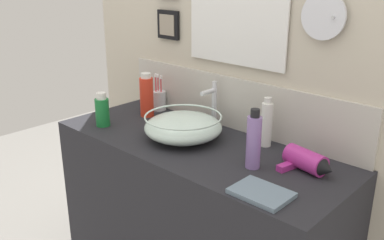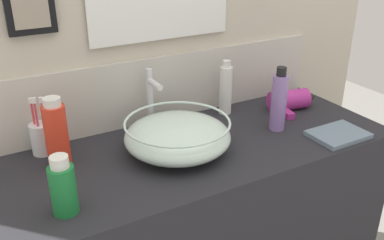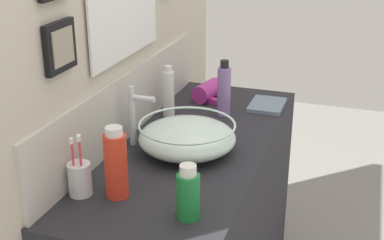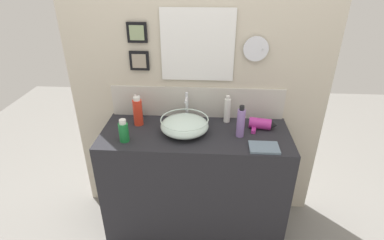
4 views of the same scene
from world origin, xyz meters
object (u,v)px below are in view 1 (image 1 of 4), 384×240
Objects in this scene: faucet at (213,102)px; hand_towel at (261,193)px; hair_drier at (308,162)px; lotion_bottle at (267,123)px; glass_bowl_sink at (183,127)px; spray_bottle at (254,141)px; soap_dispenser at (147,96)px; toothbrush_cup at (159,100)px; shampoo_bottle at (102,111)px.

hand_towel is at bearing -35.01° from faucet.
lotion_bottle is (-0.25, 0.10, 0.06)m from hair_drier.
spray_bottle reaches higher than glass_bowl_sink.
soap_dispenser is 0.92m from hand_towel.
spray_bottle is at bearing -16.65° from toothbrush_cup.
spray_bottle is 0.74m from soap_dispenser.
shampoo_bottle is at bearing -154.97° from lotion_bottle.
spray_bottle is at bearing -146.37° from hair_drier.
spray_bottle is at bearing -68.22° from lotion_bottle.
hair_drier is at bearing 9.14° from glass_bowl_sink.
lotion_bottle is 0.44m from hand_towel.
toothbrush_cup is at bearing 178.33° from lotion_bottle.
faucet reaches higher than glass_bowl_sink.
glass_bowl_sink is 1.53× the size of soap_dispenser.
faucet is at bearing 15.73° from soap_dispenser.
faucet is at bearing 168.86° from hair_drier.
faucet is 0.30m from lotion_bottle.
hand_towel is (0.53, -0.17, -0.05)m from glass_bowl_sink.
faucet is 0.36m from soap_dispenser.
faucet is 1.05× the size of lotion_bottle.
hair_drier is at bearing 85.41° from hand_towel.
hand_towel is (0.92, -0.04, -0.07)m from shampoo_bottle.
hair_drier is (0.55, 0.09, -0.02)m from glass_bowl_sink.
spray_bottle is 0.79m from shampoo_bottle.
glass_bowl_sink is 0.21m from faucet.
soap_dispenser is (0.03, -0.11, 0.05)m from toothbrush_cup.
shampoo_bottle is at bearing 177.78° from hand_towel.
faucet is at bearing 90.00° from glass_bowl_sink.
hand_towel is (-0.02, -0.26, -0.03)m from hair_drier.
glass_bowl_sink is at bearing 176.78° from spray_bottle.
hair_drier is at bearing -7.22° from toothbrush_cup.
toothbrush_cup is (-0.93, 0.12, 0.02)m from hair_drier.
shampoo_bottle is (-0.78, -0.12, -0.03)m from spray_bottle.
soap_dispenser reaches higher than toothbrush_cup.
faucet reaches higher than hair_drier.
hair_drier is 0.90m from soap_dispenser.
glass_bowl_sink is 0.43m from toothbrush_cup.
faucet and soap_dispenser have the same top height.
faucet is 0.52m from shampoo_bottle.
lotion_bottle is (0.68, -0.02, 0.04)m from toothbrush_cup.
shampoo_bottle is 0.85× the size of hand_towel.
glass_bowl_sink is at bearing -15.81° from soap_dispenser.
lotion_bottle reaches higher than hand_towel.
faucet reaches higher than shampoo_bottle.
spray_bottle reaches higher than hair_drier.
faucet is 1.00× the size of soap_dispenser.
spray_bottle is at bearing -29.59° from faucet.
shampoo_bottle is 0.93m from hand_towel.
soap_dispenser reaches higher than hand_towel.
faucet is 0.44m from spray_bottle.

